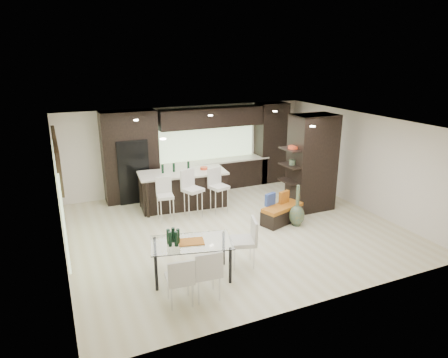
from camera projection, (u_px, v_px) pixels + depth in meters
name	position (u px, v px, depth m)	size (l,w,h in m)	color
ground	(233.00, 228.00, 10.18)	(8.00, 8.00, 0.00)	beige
back_wall	(188.00, 148.00, 12.83)	(8.00, 0.02, 2.70)	white
left_wall	(59.00, 201.00, 8.24)	(0.02, 7.00, 2.70)	white
right_wall	(361.00, 161.00, 11.32)	(0.02, 7.00, 2.70)	white
ceiling	(234.00, 123.00, 9.37)	(8.00, 7.00, 0.02)	white
window_left	(60.00, 198.00, 8.43)	(0.04, 3.20, 1.90)	#B2D199
window_back	(205.00, 141.00, 12.97)	(3.40, 0.04, 1.20)	#B2D199
stone_accent	(57.00, 156.00, 8.17)	(0.08, 3.00, 0.80)	brown
ceiling_spots	(230.00, 122.00, 9.60)	(4.00, 3.00, 0.02)	white
back_cabinetry	(206.00, 149.00, 12.74)	(6.80, 0.68, 2.70)	black
refrigerator	(132.00, 170.00, 11.89)	(0.90, 0.68, 1.90)	black
partition_column	(312.00, 163.00, 11.13)	(1.20, 0.80, 2.70)	black
kitchen_island	(183.00, 189.00, 11.54)	(2.49, 1.07, 1.04)	black
stool_left	(165.00, 204.00, 10.53)	(0.42, 0.42, 0.94)	beige
stool_mid	(193.00, 198.00, 10.79)	(0.46, 0.46, 1.05)	beige
stool_right	(219.00, 195.00, 11.09)	(0.45, 0.45, 1.02)	beige
bench	(282.00, 214.00, 10.49)	(1.22, 0.47, 0.47)	black
floor_vase	(297.00, 205.00, 10.21)	(0.40, 0.40, 1.09)	#47563D
dining_table	(192.00, 260.00, 7.87)	(1.57, 0.88, 0.75)	white
chair_near	(206.00, 275.00, 7.18)	(0.50, 0.50, 0.92)	beige
chair_far	(180.00, 282.00, 7.01)	(0.47, 0.47, 0.86)	beige
chair_end	(243.00, 245.00, 8.28)	(0.51, 0.51, 0.95)	beige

